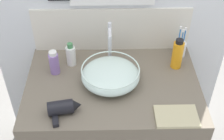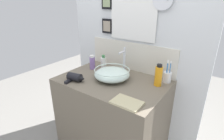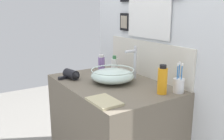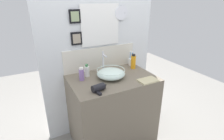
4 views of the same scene
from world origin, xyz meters
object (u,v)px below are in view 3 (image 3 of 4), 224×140
(spray_bottle, at_px, (114,65))
(hand_towel, at_px, (104,101))
(faucet, at_px, (134,60))
(lotion_bottle, at_px, (101,64))
(soap_dispenser, at_px, (162,80))
(glass_bowl_sink, at_px, (113,75))
(toothbrush_cup, at_px, (179,85))
(hair_drier, at_px, (72,75))

(spray_bottle, height_order, hand_towel, spray_bottle)
(faucet, bearing_deg, lotion_bottle, -161.04)
(spray_bottle, distance_m, soap_dispenser, 0.64)
(glass_bowl_sink, height_order, toothbrush_cup, toothbrush_cup)
(lotion_bottle, bearing_deg, hand_towel, -29.13)
(toothbrush_cup, relative_size, hand_towel, 0.94)
(toothbrush_cup, bearing_deg, hair_drier, -145.42)
(toothbrush_cup, height_order, spray_bottle, toothbrush_cup)
(toothbrush_cup, distance_m, hand_towel, 0.53)
(toothbrush_cup, bearing_deg, spray_bottle, -173.78)
(glass_bowl_sink, height_order, spray_bottle, spray_bottle)
(soap_dispenser, distance_m, hand_towel, 0.42)
(spray_bottle, xyz_separation_m, lotion_bottle, (-0.09, -0.08, 0.01))
(hair_drier, bearing_deg, soap_dispenser, 29.25)
(faucet, distance_m, toothbrush_cup, 0.46)
(lotion_bottle, bearing_deg, toothbrush_cup, 11.16)
(faucet, height_order, spray_bottle, faucet)
(hair_drier, height_order, hand_towel, hair_drier)
(lotion_bottle, bearing_deg, hair_drier, -75.90)
(lotion_bottle, bearing_deg, faucet, 18.96)
(faucet, height_order, lotion_bottle, faucet)
(faucet, distance_m, hand_towel, 0.60)
(soap_dispenser, relative_size, lotion_bottle, 1.29)
(glass_bowl_sink, bearing_deg, hair_drier, -137.00)
(lotion_bottle, bearing_deg, soap_dispenser, 3.11)
(hand_towel, bearing_deg, hair_drier, 175.53)
(glass_bowl_sink, xyz_separation_m, spray_bottle, (-0.24, 0.17, 0.01))
(hair_drier, height_order, spray_bottle, spray_bottle)
(faucet, distance_m, soap_dispenser, 0.41)
(spray_bottle, distance_m, hand_towel, 0.73)
(glass_bowl_sink, distance_m, spray_bottle, 0.29)
(toothbrush_cup, relative_size, spray_bottle, 1.36)
(toothbrush_cup, bearing_deg, lotion_bottle, -168.84)
(lotion_bottle, xyz_separation_m, hand_towel, (0.66, -0.37, -0.07))
(glass_bowl_sink, xyz_separation_m, hair_drier, (-0.25, -0.23, -0.02))
(glass_bowl_sink, relative_size, faucet, 1.26)
(hair_drier, relative_size, lotion_bottle, 1.19)
(spray_bottle, relative_size, lotion_bottle, 0.99)
(glass_bowl_sink, relative_size, spray_bottle, 2.18)
(hair_drier, bearing_deg, glass_bowl_sink, 43.00)
(glass_bowl_sink, relative_size, toothbrush_cup, 1.60)
(hair_drier, distance_m, hand_towel, 0.58)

